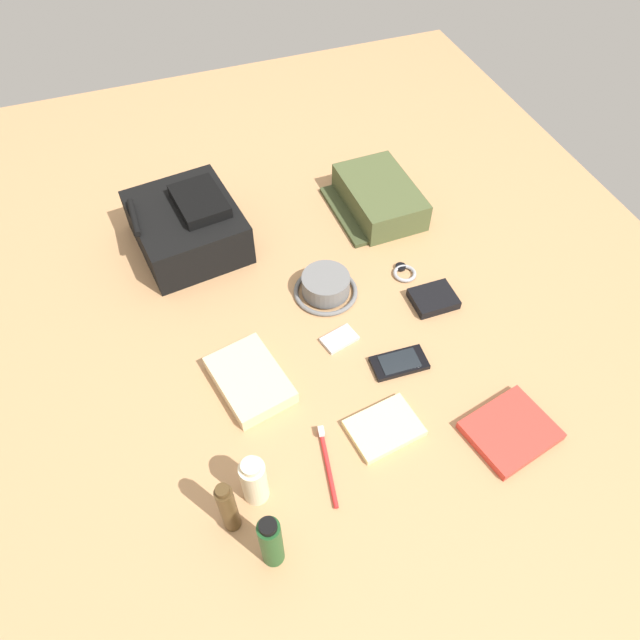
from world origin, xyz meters
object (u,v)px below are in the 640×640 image
(media_player, at_px, (340,339))
(toothbrush, at_px, (327,461))
(backpack, at_px, (188,226))
(cologne_bottle, at_px, (228,508))
(wallet, at_px, (433,299))
(shampoo_bottle, at_px, (271,542))
(toiletry_pouch, at_px, (378,198))
(lotion_bottle, at_px, (254,481))
(notepad, at_px, (384,428))
(wristwatch, at_px, (404,272))
(bucket_hat, at_px, (326,286))
(paperback_novel, at_px, (510,431))
(cell_phone, at_px, (399,363))
(folded_towel, at_px, (250,380))

(media_player, xyz_separation_m, toothbrush, (-0.29, 0.14, 0.00))
(backpack, bearing_deg, cologne_bottle, 173.57)
(backpack, height_order, wallet, backpack)
(shampoo_bottle, bearing_deg, toiletry_pouch, -34.35)
(toiletry_pouch, height_order, wallet, toiletry_pouch)
(lotion_bottle, bearing_deg, notepad, -81.52)
(media_player, distance_m, wristwatch, 0.28)
(cologne_bottle, bearing_deg, wristwatch, -50.49)
(toiletry_pouch, xyz_separation_m, wristwatch, (-0.27, 0.04, -0.03))
(shampoo_bottle, bearing_deg, media_player, -34.78)
(bucket_hat, xyz_separation_m, notepad, (-0.41, 0.02, -0.02))
(lotion_bottle, relative_size, paperback_novel, 0.65)
(cell_phone, xyz_separation_m, wristwatch, (0.26, -0.14, -0.00))
(backpack, xyz_separation_m, wristwatch, (-0.31, -0.51, -0.06))
(cologne_bottle, xyz_separation_m, wallet, (0.38, -0.63, -0.07))
(backpack, xyz_separation_m, wallet, (-0.42, -0.54, -0.05))
(backpack, height_order, media_player, backpack)
(notepad, bearing_deg, cologne_bottle, 95.15)
(backpack, distance_m, cell_phone, 0.68)
(notepad, bearing_deg, toiletry_pouch, -30.66)
(toothbrush, relative_size, folded_towel, 0.90)
(cologne_bottle, height_order, wristwatch, cologne_bottle)
(shampoo_bottle, xyz_separation_m, paperback_novel, (0.07, -0.55, -0.07))
(cell_phone, bearing_deg, paperback_novel, -148.74)
(cologne_bottle, relative_size, media_player, 1.77)
(wristwatch, xyz_separation_m, toothbrush, (-0.44, 0.38, 0.00))
(media_player, height_order, toothbrush, toothbrush)
(paperback_novel, distance_m, notepad, 0.27)
(toothbrush, distance_m, wallet, 0.52)
(wristwatch, xyz_separation_m, wallet, (-0.11, -0.03, 0.01))
(lotion_bottle, bearing_deg, wristwatch, -50.00)
(wallet, bearing_deg, cell_phone, 132.41)
(lotion_bottle, xyz_separation_m, wristwatch, (0.45, -0.54, -0.06))
(toiletry_pouch, xyz_separation_m, paperback_novel, (-0.78, 0.02, -0.03))
(bucket_hat, height_order, wallet, bucket_hat)
(lotion_bottle, height_order, cell_phone, lotion_bottle)
(media_player, bearing_deg, folded_towel, 101.35)
(bucket_hat, height_order, paperback_novel, bucket_hat)
(cologne_bottle, bearing_deg, bucket_hat, -37.01)
(lotion_bottle, distance_m, toothbrush, 0.17)
(toiletry_pouch, relative_size, cologne_bottle, 1.72)
(wristwatch, bearing_deg, notepad, 149.65)
(toiletry_pouch, height_order, folded_towel, toiletry_pouch)
(folded_towel, bearing_deg, lotion_bottle, 167.03)
(shampoo_bottle, bearing_deg, notepad, -60.34)
(lotion_bottle, bearing_deg, media_player, -44.28)
(media_player, relative_size, folded_towel, 0.47)
(shampoo_bottle, height_order, notepad, shampoo_bottle)
(toothbrush, bearing_deg, folded_towel, 22.03)
(shampoo_bottle, relative_size, cell_phone, 1.25)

